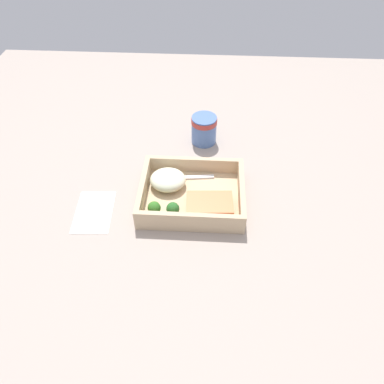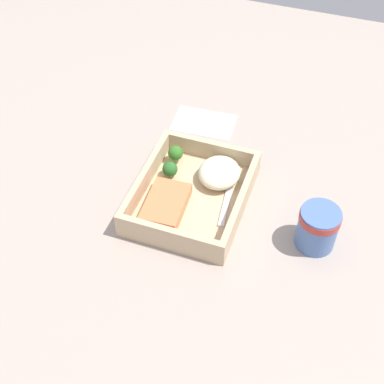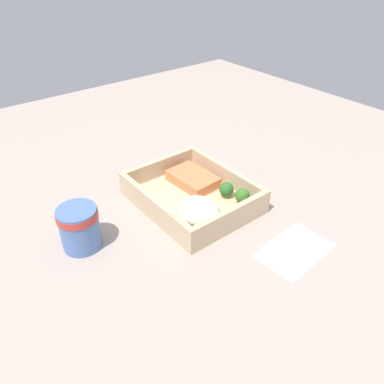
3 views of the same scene
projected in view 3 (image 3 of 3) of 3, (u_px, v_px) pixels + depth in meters
ground_plane at (192, 206)px, 79.64cm from camera, size 160.00×160.00×2.00cm
takeout_tray at (192, 200)px, 78.74cm from camera, size 24.68×20.14×1.20cm
tray_rim at (192, 190)px, 77.25cm from camera, size 24.68×20.14×4.06cm
salmon_fillet at (193, 179)px, 82.38cm from camera, size 11.17×7.68×2.31cm
mashed_potatoes at (198, 210)px, 71.56cm from camera, size 8.80×8.07×3.95cm
broccoli_floret_1 at (242, 196)px, 75.12cm from camera, size 3.01×3.01×3.81cm
broccoli_floret_2 at (226, 189)px, 77.85cm from camera, size 3.01×3.01×3.36cm
fork at (179, 217)px, 72.67cm from camera, size 15.88×3.53×0.44cm
paper_cup at (79, 226)px, 65.64cm from camera, size 7.18×7.18×8.07cm
receipt_slip at (295, 250)px, 66.92cm from camera, size 9.45×13.84×0.24cm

